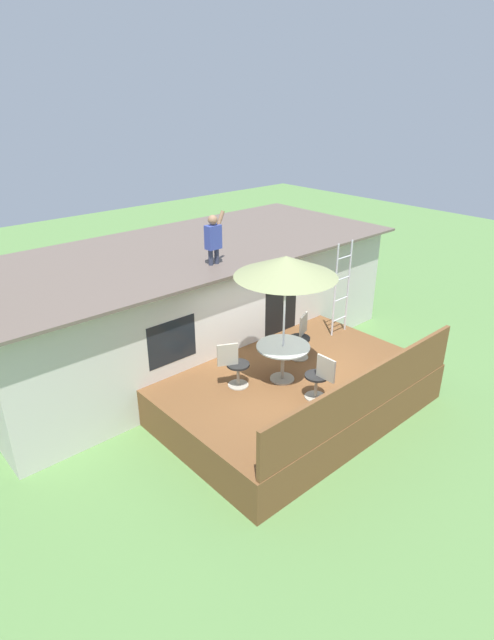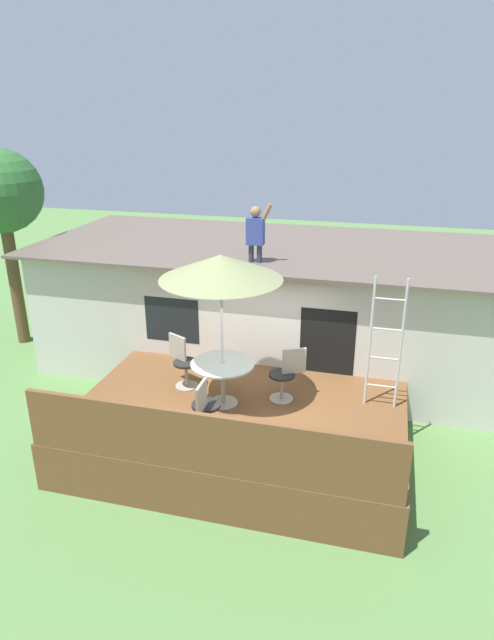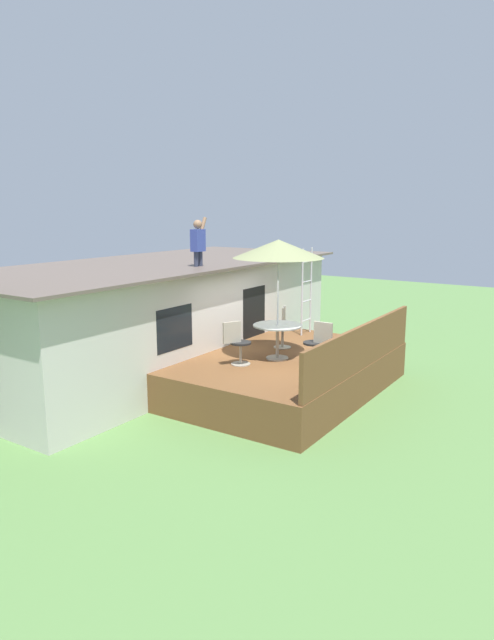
% 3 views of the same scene
% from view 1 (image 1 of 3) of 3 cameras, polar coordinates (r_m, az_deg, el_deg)
% --- Properties ---
extents(ground_plane, '(40.00, 40.00, 0.00)m').
position_cam_1_polar(ground_plane, '(10.61, 5.19, -9.97)').
color(ground_plane, '#567F42').
extents(house, '(10.50, 4.50, 2.66)m').
position_cam_1_polar(house, '(12.39, -6.71, 2.30)').
color(house, beige).
rests_on(house, ground).
extents(deck, '(5.33, 3.62, 0.80)m').
position_cam_1_polar(deck, '(10.39, 5.27, -8.14)').
color(deck, brown).
rests_on(deck, ground).
extents(deck_railing, '(5.23, 0.08, 0.90)m').
position_cam_1_polar(deck_railing, '(9.03, 13.66, -7.91)').
color(deck_railing, brown).
rests_on(deck_railing, deck).
extents(patio_table, '(1.04, 1.04, 0.74)m').
position_cam_1_polar(patio_table, '(9.73, 4.12, -3.79)').
color(patio_table, '#A59E8C').
rests_on(patio_table, deck).
extents(patio_umbrella, '(1.90, 1.90, 2.54)m').
position_cam_1_polar(patio_umbrella, '(9.03, 4.45, 6.11)').
color(patio_umbrella, silver).
rests_on(patio_umbrella, deck).
extents(step_ladder, '(0.52, 0.04, 2.20)m').
position_cam_1_polar(step_ladder, '(11.63, 10.74, 3.49)').
color(step_ladder, silver).
rests_on(step_ladder, deck).
extents(person_figure, '(0.47, 0.20, 1.11)m').
position_cam_1_polar(person_figure, '(10.52, -3.84, 9.51)').
color(person_figure, '#33384C').
rests_on(person_figure, house).
extents(patio_chair_left, '(0.59, 0.44, 0.92)m').
position_cam_1_polar(patio_chair_left, '(9.56, -1.45, -5.17)').
color(patio_chair_left, '#A59E8C').
rests_on(patio_chair_left, deck).
extents(patio_chair_right, '(0.60, 0.44, 0.92)m').
position_cam_1_polar(patio_chair_right, '(10.67, 6.16, -1.94)').
color(patio_chair_right, '#A59E8C').
rests_on(patio_chair_right, deck).
extents(patio_chair_near, '(0.44, 0.62, 0.92)m').
position_cam_1_polar(patio_chair_near, '(9.26, 8.27, -6.50)').
color(patio_chair_near, '#A59E8C').
rests_on(patio_chair_near, deck).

